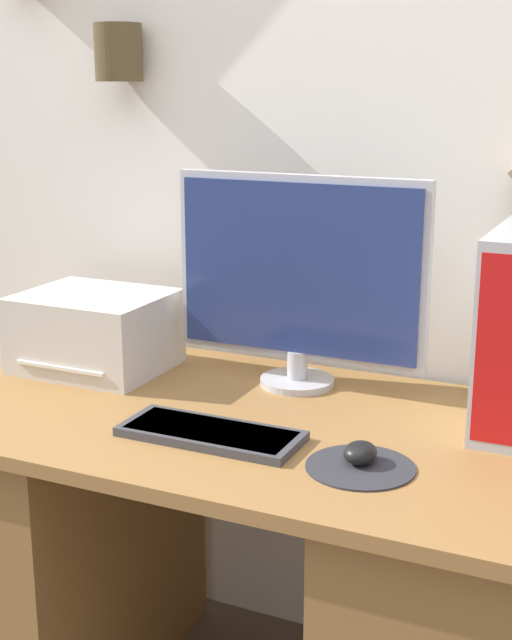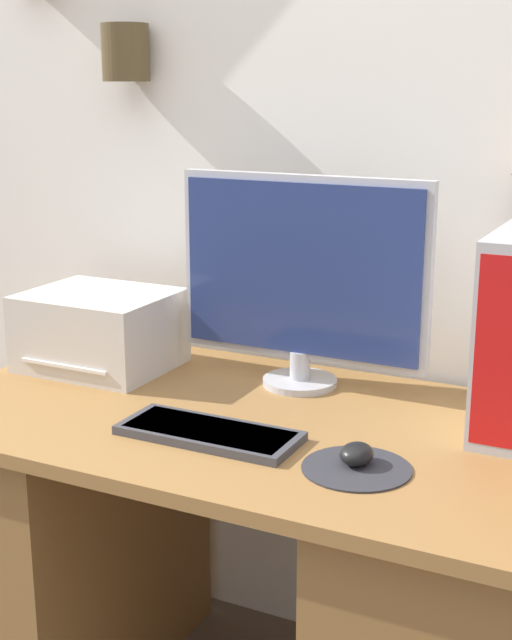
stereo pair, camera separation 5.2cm
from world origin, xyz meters
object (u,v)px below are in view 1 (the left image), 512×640
Objects in this scene: keyboard at (211,433)px; printer at (95,331)px; monitor at (299,275)px; mouse at (360,453)px.

printer is at bearing 148.99° from keyboard.
printer is (-0.50, -0.09, -0.17)m from monitor.
printer is (-0.47, 0.28, 0.08)m from keyboard.
monitor is 0.52m from mouse.
monitor reaches higher than keyboard.
monitor is at bearing 10.67° from printer.
printer is at bearing 160.21° from mouse.
monitor reaches higher than printer.
mouse is at bearing 0.35° from keyboard.
mouse reaches higher than keyboard.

